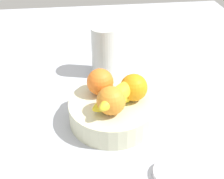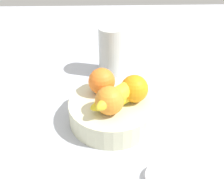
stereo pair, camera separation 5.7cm
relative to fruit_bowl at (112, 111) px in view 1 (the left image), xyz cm
name	(u,v)px [view 1 (the left image)]	position (x,y,z in cm)	size (l,w,h in cm)	color
ground_plane	(108,117)	(2.85, 0.72, -4.57)	(180.00, 140.00, 3.00)	#ACB1BB
fruit_bowl	(112,111)	(0.00, 0.00, 0.00)	(22.94, 22.94, 6.14)	beige
orange_front_left	(100,82)	(4.47, 2.61, 6.67)	(7.20, 7.20, 7.20)	orange
orange_front_right	(110,101)	(-4.07, 1.00, 6.67)	(7.20, 7.20, 7.20)	orange
orange_center	(134,87)	(0.77, -5.77, 6.67)	(7.20, 7.20, 7.20)	orange
banana_bunch	(120,95)	(-1.42, -1.97, 6.17)	(15.13, 16.71, 6.20)	yellow
thermos_tumbler	(104,51)	(24.48, -0.46, 5.20)	(8.25, 8.25, 16.55)	#BBBEB8
jar_lid	(170,174)	(-20.19, -10.32, -2.30)	(7.50, 7.50, 1.53)	white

